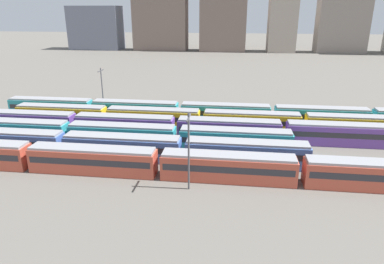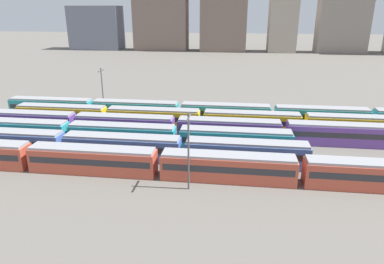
{
  "view_description": "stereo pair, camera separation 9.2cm",
  "coord_description": "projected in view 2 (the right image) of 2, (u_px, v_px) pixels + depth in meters",
  "views": [
    {
      "loc": [
        35.6,
        -42.75,
        21.82
      ],
      "look_at": [
        28.45,
        13.0,
        2.04
      ],
      "focal_mm": 32.62,
      "sensor_mm": 36.0,
      "label": 1
    },
    {
      "loc": [
        35.69,
        -42.74,
        21.82
      ],
      "look_at": [
        28.45,
        13.0,
        2.04
      ],
      "focal_mm": 32.62,
      "sensor_mm": 36.0,
      "label": 2
    }
  ],
  "objects": [
    {
      "name": "distant_building_0",
      "position": [
        97.0,
        28.0,
        200.01
      ],
      "size": [
        28.95,
        14.59,
        23.86
      ],
      "primitive_type": "cube",
      "color": "slate",
      "rests_on": "ground_plane"
    },
    {
      "name": "distant_building_3",
      "position": [
        283.0,
        21.0,
        185.95
      ],
      "size": [
        14.46,
        14.85,
        32.31
      ],
      "primitive_type": "cube",
      "color": "#A89989",
      "rests_on": "ground_plane"
    },
    {
      "name": "ground_plane",
      "position": [
        38.0,
        136.0,
        63.72
      ],
      "size": [
        600.0,
        600.0,
        0.0
      ],
      "primitive_type": "plane",
      "color": "#666059"
    },
    {
      "name": "train_track_0",
      "position": [
        159.0,
        163.0,
        47.83
      ],
      "size": [
        74.7,
        3.06,
        3.75
      ],
      "color": "#BC4C38",
      "rests_on": "ground_plane"
    },
    {
      "name": "distant_building_2",
      "position": [
        224.0,
        9.0,
        187.81
      ],
      "size": [
        24.78,
        14.96,
        44.12
      ],
      "primitive_type": "cube",
      "color": "#7A665B",
      "rests_on": "ground_plane"
    },
    {
      "name": "catenary_pole_2",
      "position": [
        188.0,
        148.0,
        43.0
      ],
      "size": [
        0.24,
        3.2,
        10.2
      ],
      "color": "#4C4C51",
      "rests_on": "ground_plane"
    },
    {
      "name": "distant_building_1",
      "position": [
        161.0,
        11.0,
        192.29
      ],
      "size": [
        29.54,
        12.75,
        42.67
      ],
      "primitive_type": "cube",
      "color": "#7A665B",
      "rests_on": "ground_plane"
    },
    {
      "name": "catenary_pole_1",
      "position": [
        102.0,
        88.0,
        76.22
      ],
      "size": [
        0.24,
        3.2,
        10.01
      ],
      "color": "#4C4C51",
      "rests_on": "ground_plane"
    },
    {
      "name": "train_track_2",
      "position": [
        122.0,
        135.0,
        58.6
      ],
      "size": [
        55.8,
        3.06,
        3.75
      ],
      "color": "teal",
      "rests_on": "ground_plane"
    },
    {
      "name": "train_track_3",
      "position": [
        229.0,
        129.0,
        61.31
      ],
      "size": [
        93.6,
        3.06,
        3.75
      ],
      "color": "#6B429E",
      "rests_on": "ground_plane"
    },
    {
      "name": "train_track_5",
      "position": [
        272.0,
        114.0,
        70.02
      ],
      "size": [
        112.5,
        3.06,
        3.75
      ],
      "color": "teal",
      "rests_on": "ground_plane"
    },
    {
      "name": "distant_building_4",
      "position": [
        342.0,
        25.0,
        182.85
      ],
      "size": [
        25.2,
        12.48,
        28.51
      ],
      "primitive_type": "cube",
      "color": "gray",
      "rests_on": "ground_plane"
    },
    {
      "name": "train_track_4",
      "position": [
        202.0,
        119.0,
        66.82
      ],
      "size": [
        74.7,
        3.06,
        3.75
      ],
      "color": "yellow",
      "rests_on": "ground_plane"
    },
    {
      "name": "train_track_1",
      "position": [
        122.0,
        147.0,
        53.52
      ],
      "size": [
        55.8,
        3.06,
        3.75
      ],
      "color": "#4C70BC",
      "rests_on": "ground_plane"
    }
  ]
}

